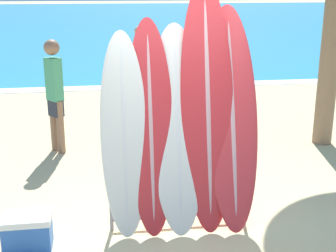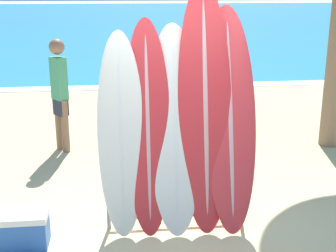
{
  "view_description": "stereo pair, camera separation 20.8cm",
  "coord_description": "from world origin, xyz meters",
  "px_view_note": "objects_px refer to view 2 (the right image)",
  "views": [
    {
      "loc": [
        -0.93,
        -4.36,
        2.56
      ],
      "look_at": [
        -0.1,
        1.05,
        0.91
      ],
      "focal_mm": 50.0,
      "sensor_mm": 36.0,
      "label": 1
    },
    {
      "loc": [
        -0.72,
        -4.38,
        2.56
      ],
      "look_at": [
        -0.1,
        1.05,
        0.91
      ],
      "focal_mm": 50.0,
      "sensor_mm": 36.0,
      "label": 2
    }
  ],
  "objects_px": {
    "person_far_right": "(183,66)",
    "surfboard_slot_4": "(230,119)",
    "surfboard_slot_2": "(175,130)",
    "surfboard_rack": "(176,185)",
    "person_near_water": "(60,91)",
    "person_mid_beach": "(209,76)",
    "surfboard_slot_3": "(205,109)",
    "surfboard_slot_1": "(148,128)",
    "cooler_box": "(24,229)",
    "person_far_left": "(148,61)",
    "surfboard_slot_0": "(121,135)"
  },
  "relations": [
    {
      "from": "surfboard_rack",
      "to": "person_far_right",
      "type": "relative_size",
      "value": 0.89
    },
    {
      "from": "surfboard_slot_2",
      "to": "person_far_right",
      "type": "bearing_deg",
      "value": 80.7
    },
    {
      "from": "surfboard_slot_2",
      "to": "person_near_water",
      "type": "distance_m",
      "value": 3.03
    },
    {
      "from": "surfboard_slot_1",
      "to": "surfboard_slot_3",
      "type": "height_order",
      "value": "surfboard_slot_3"
    },
    {
      "from": "surfboard_slot_4",
      "to": "person_far_right",
      "type": "bearing_deg",
      "value": 87.28
    },
    {
      "from": "surfboard_slot_0",
      "to": "person_near_water",
      "type": "relative_size",
      "value": 1.2
    },
    {
      "from": "surfboard_slot_1",
      "to": "surfboard_slot_4",
      "type": "relative_size",
      "value": 0.95
    },
    {
      "from": "person_far_right",
      "to": "surfboard_slot_2",
      "type": "bearing_deg",
      "value": 123.06
    },
    {
      "from": "surfboard_slot_0",
      "to": "person_far_right",
      "type": "distance_m",
      "value": 5.3
    },
    {
      "from": "person_far_left",
      "to": "surfboard_slot_0",
      "type": "bearing_deg",
      "value": 170.58
    },
    {
      "from": "surfboard_slot_0",
      "to": "person_far_left",
      "type": "xyz_separation_m",
      "value": [
        0.71,
        5.85,
        -0.14
      ]
    },
    {
      "from": "surfboard_slot_1",
      "to": "person_far_left",
      "type": "xyz_separation_m",
      "value": [
        0.43,
        5.83,
        -0.2
      ]
    },
    {
      "from": "person_far_right",
      "to": "surfboard_slot_4",
      "type": "bearing_deg",
      "value": 129.63
    },
    {
      "from": "person_near_water",
      "to": "person_far_left",
      "type": "distance_m",
      "value": 3.58
    },
    {
      "from": "surfboard_rack",
      "to": "surfboard_slot_3",
      "type": "bearing_deg",
      "value": 11.37
    },
    {
      "from": "person_near_water",
      "to": "person_far_right",
      "type": "xyz_separation_m",
      "value": [
        2.31,
        2.45,
        -0.04
      ]
    },
    {
      "from": "surfboard_slot_0",
      "to": "surfboard_slot_4",
      "type": "xyz_separation_m",
      "value": [
        1.16,
        0.05,
        0.12
      ]
    },
    {
      "from": "person_near_water",
      "to": "person_mid_beach",
      "type": "relative_size",
      "value": 1.08
    },
    {
      "from": "person_mid_beach",
      "to": "person_far_right",
      "type": "bearing_deg",
      "value": 139.22
    },
    {
      "from": "surfboard_slot_2",
      "to": "cooler_box",
      "type": "distance_m",
      "value": 1.84
    },
    {
      "from": "surfboard_slot_0",
      "to": "surfboard_slot_2",
      "type": "relative_size",
      "value": 0.97
    },
    {
      "from": "surfboard_slot_1",
      "to": "cooler_box",
      "type": "distance_m",
      "value": 1.62
    },
    {
      "from": "surfboard_slot_4",
      "to": "person_near_water",
      "type": "xyz_separation_m",
      "value": [
        -2.07,
        2.61,
        -0.22
      ]
    },
    {
      "from": "surfboard_slot_2",
      "to": "surfboard_slot_4",
      "type": "height_order",
      "value": "surfboard_slot_4"
    },
    {
      "from": "person_near_water",
      "to": "person_mid_beach",
      "type": "bearing_deg",
      "value": 81.07
    },
    {
      "from": "surfboard_slot_3",
      "to": "surfboard_rack",
      "type": "bearing_deg",
      "value": -168.63
    },
    {
      "from": "surfboard_rack",
      "to": "surfboard_slot_4",
      "type": "height_order",
      "value": "surfboard_slot_4"
    },
    {
      "from": "surfboard_slot_0",
      "to": "surfboard_slot_1",
      "type": "height_order",
      "value": "surfboard_slot_1"
    },
    {
      "from": "surfboard_slot_3",
      "to": "cooler_box",
      "type": "height_order",
      "value": "surfboard_slot_3"
    },
    {
      "from": "surfboard_slot_2",
      "to": "person_far_left",
      "type": "distance_m",
      "value": 5.83
    },
    {
      "from": "surfboard_slot_2",
      "to": "surfboard_slot_4",
      "type": "relative_size",
      "value": 0.92
    },
    {
      "from": "person_mid_beach",
      "to": "surfboard_rack",
      "type": "bearing_deg",
      "value": -75.36
    },
    {
      "from": "surfboard_slot_4",
      "to": "person_far_right",
      "type": "distance_m",
      "value": 5.07
    },
    {
      "from": "surfboard_slot_2",
      "to": "person_far_right",
      "type": "height_order",
      "value": "surfboard_slot_2"
    },
    {
      "from": "surfboard_rack",
      "to": "cooler_box",
      "type": "relative_size",
      "value": 3.14
    },
    {
      "from": "surfboard_slot_1",
      "to": "surfboard_slot_3",
      "type": "bearing_deg",
      "value": 3.21
    },
    {
      "from": "surfboard_slot_4",
      "to": "cooler_box",
      "type": "height_order",
      "value": "surfboard_slot_4"
    },
    {
      "from": "surfboard_slot_2",
      "to": "surfboard_slot_3",
      "type": "relative_size",
      "value": 0.83
    },
    {
      "from": "surfboard_rack",
      "to": "person_far_left",
      "type": "height_order",
      "value": "person_far_left"
    },
    {
      "from": "surfboard_slot_1",
      "to": "cooler_box",
      "type": "relative_size",
      "value": 4.65
    },
    {
      "from": "surfboard_slot_2",
      "to": "surfboard_slot_1",
      "type": "bearing_deg",
      "value": -179.55
    },
    {
      "from": "person_near_water",
      "to": "cooler_box",
      "type": "distance_m",
      "value": 3.03
    },
    {
      "from": "person_near_water",
      "to": "person_far_right",
      "type": "distance_m",
      "value": 3.37
    },
    {
      "from": "person_far_right",
      "to": "cooler_box",
      "type": "bearing_deg",
      "value": 108.19
    },
    {
      "from": "surfboard_slot_1",
      "to": "person_mid_beach",
      "type": "bearing_deg",
      "value": 70.05
    },
    {
      "from": "surfboard_slot_2",
      "to": "surfboard_slot_3",
      "type": "xyz_separation_m",
      "value": [
        0.32,
        0.03,
        0.22
      ]
    },
    {
      "from": "surfboard_rack",
      "to": "person_far_right",
      "type": "xyz_separation_m",
      "value": [
        0.82,
        5.11,
        0.45
      ]
    },
    {
      "from": "surfboard_slot_4",
      "to": "person_far_left",
      "type": "bearing_deg",
      "value": 94.46
    },
    {
      "from": "surfboard_slot_2",
      "to": "surfboard_rack",
      "type": "bearing_deg",
      "value": -66.66
    },
    {
      "from": "person_far_left",
      "to": "cooler_box",
      "type": "distance_m",
      "value": 6.39
    }
  ]
}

